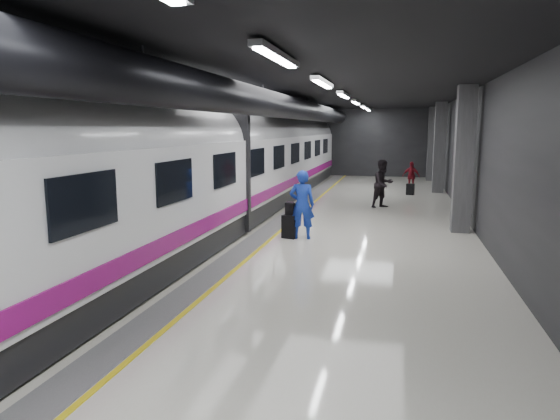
# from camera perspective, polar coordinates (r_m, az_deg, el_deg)

# --- Properties ---
(ground) EXTENTS (40.00, 40.00, 0.00)m
(ground) POSITION_cam_1_polar(r_m,az_deg,el_deg) (14.88, 2.96, -3.15)
(ground) COLOR silver
(ground) RESTS_ON ground
(platform_hall) EXTENTS (10.02, 40.02, 4.51)m
(platform_hall) POSITION_cam_1_polar(r_m,az_deg,el_deg) (15.52, 2.67, 10.52)
(platform_hall) COLOR black
(platform_hall) RESTS_ON ground
(train) EXTENTS (3.05, 38.00, 4.05)m
(train) POSITION_cam_1_polar(r_m,az_deg,el_deg) (15.49, -8.91, 4.98)
(train) COLOR black
(train) RESTS_ON ground
(traveler_main) EXTENTS (0.80, 0.59, 2.02)m
(traveler_main) POSITION_cam_1_polar(r_m,az_deg,el_deg) (14.55, 2.52, 0.61)
(traveler_main) COLOR #1C2DD4
(traveler_main) RESTS_ON ground
(suitcase_main) EXTENTS (0.47, 0.37, 0.68)m
(suitcase_main) POSITION_cam_1_polar(r_m,az_deg,el_deg) (14.72, 1.10, -1.92)
(suitcase_main) COLOR black
(suitcase_main) RESTS_ON ground
(shoulder_bag) EXTENTS (0.30, 0.22, 0.36)m
(shoulder_bag) POSITION_cam_1_polar(r_m,az_deg,el_deg) (14.65, 1.17, 0.11)
(shoulder_bag) COLOR black
(shoulder_bag) RESTS_ON suitcase_main
(traveler_far_a) EXTENTS (1.21, 1.19, 1.96)m
(traveler_far_a) POSITION_cam_1_polar(r_m,az_deg,el_deg) (20.70, 11.69, 2.95)
(traveler_far_a) COLOR black
(traveler_far_a) RESTS_ON ground
(traveler_far_b) EXTENTS (0.95, 0.57, 1.51)m
(traveler_far_b) POSITION_cam_1_polar(r_m,az_deg,el_deg) (26.76, 14.74, 3.75)
(traveler_far_b) COLOR maroon
(traveler_far_b) RESTS_ON ground
(suitcase_far) EXTENTS (0.42, 0.32, 0.55)m
(suitcase_far) POSITION_cam_1_polar(r_m,az_deg,el_deg) (25.12, 14.67, 2.30)
(suitcase_far) COLOR black
(suitcase_far) RESTS_ON ground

